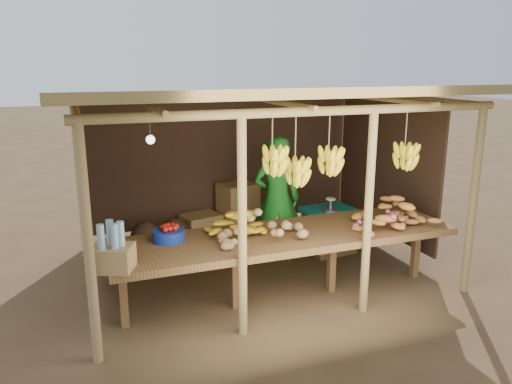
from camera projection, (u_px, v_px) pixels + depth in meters
name	position (u px, v px, depth m)	size (l,w,h in m)	color
ground	(256.00, 268.00, 6.64)	(60.00, 60.00, 0.00)	brown
stall_structure	(260.00, 124.00, 6.16)	(4.70, 3.50, 2.43)	#97814E
counter	(286.00, 239.00, 5.59)	(3.90, 1.05, 0.80)	brown
potato_heap	(260.00, 221.00, 5.42)	(0.96, 0.58, 0.37)	#9B7C50
sweet_potato_heap	(393.00, 210.00, 5.83)	(1.00, 0.60, 0.36)	#C77E33
onion_heap	(387.00, 214.00, 5.70)	(0.73, 0.44, 0.35)	#CC6372
banana_pile	(237.00, 221.00, 5.44)	(0.64, 0.38, 0.35)	gold
tomato_basin	(168.00, 234.00, 5.33)	(0.34, 0.34, 0.18)	navy
bottle_box	(112.00, 252.00, 4.55)	(0.45, 0.41, 0.46)	#9C7B46
vendor	(277.00, 199.00, 6.75)	(0.63, 0.41, 1.73)	#1B7A21
tarp_crate	(329.00, 229.00, 7.17)	(0.76, 0.68, 0.83)	brown
carton_stack	(226.00, 216.00, 7.62)	(1.22, 0.56, 0.86)	#9C7B46
burlap_sacks	(160.00, 237.00, 7.04)	(0.86, 0.45, 0.61)	#432D1F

